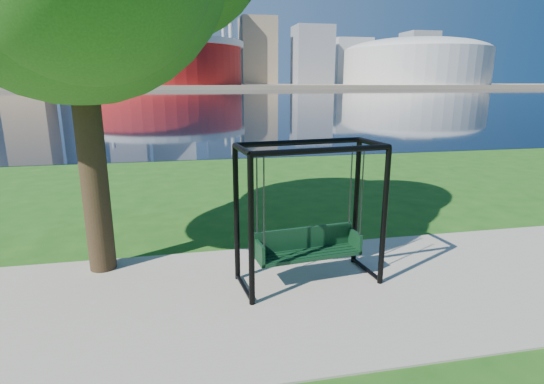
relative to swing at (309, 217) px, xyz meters
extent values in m
plane|color=#1E5114|center=(-0.60, 0.09, -1.14)|extent=(900.00, 900.00, 0.00)
cube|color=#9E937F|center=(-0.60, -0.41, -1.13)|extent=(120.00, 4.00, 0.03)
cube|color=black|center=(-0.60, 102.09, -1.13)|extent=(900.00, 180.00, 0.02)
cube|color=#937F60|center=(-0.60, 306.09, -0.14)|extent=(900.00, 228.00, 2.00)
cylinder|color=maroon|center=(-10.60, 235.09, 11.86)|extent=(80.00, 80.00, 22.00)
cylinder|color=silver|center=(-10.60, 235.09, 21.36)|extent=(83.00, 83.00, 3.00)
cylinder|color=silver|center=(22.31, 254.09, 16.86)|extent=(2.00, 2.00, 32.00)
cylinder|color=silver|center=(-43.51, 254.09, 16.86)|extent=(2.00, 2.00, 32.00)
cylinder|color=silver|center=(-43.51, 216.09, 16.86)|extent=(2.00, 2.00, 32.00)
cylinder|color=silver|center=(22.31, 216.09, 16.86)|extent=(2.00, 2.00, 32.00)
cylinder|color=beige|center=(134.40, 235.09, 10.86)|extent=(84.00, 84.00, 20.00)
ellipsoid|color=beige|center=(134.40, 235.09, 19.86)|extent=(84.00, 84.00, 15.12)
cube|color=#998466|center=(-100.60, 300.09, 44.86)|extent=(26.00, 26.00, 88.00)
cube|color=slate|center=(-70.60, 325.09, 48.36)|extent=(30.00, 24.00, 95.00)
cube|color=gray|center=(-40.60, 305.09, 36.86)|extent=(24.00, 24.00, 72.00)
cube|color=silver|center=(-10.60, 335.09, 40.86)|extent=(32.00, 28.00, 80.00)
cube|color=slate|center=(24.40, 310.09, 29.86)|extent=(22.00, 22.00, 58.00)
cube|color=#998466|center=(54.40, 325.09, 24.86)|extent=(26.00, 26.00, 48.00)
cube|color=gray|center=(94.40, 315.09, 21.86)|extent=(28.00, 24.00, 42.00)
cube|color=silver|center=(134.40, 340.09, 18.86)|extent=(30.00, 26.00, 36.00)
cube|color=gray|center=(184.40, 320.09, 20.86)|extent=(24.00, 24.00, 40.00)
cube|color=#998466|center=(224.40, 335.09, 16.86)|extent=(26.00, 26.00, 32.00)
cylinder|color=black|center=(-1.04, -0.61, 0.02)|extent=(0.10, 0.10, 2.32)
cylinder|color=black|center=(1.16, -0.35, 0.02)|extent=(0.10, 0.10, 2.32)
cylinder|color=black|center=(-1.15, 0.29, 0.02)|extent=(0.10, 0.10, 2.32)
cylinder|color=black|center=(1.05, 0.55, 0.02)|extent=(0.10, 0.10, 2.32)
cylinder|color=black|center=(0.06, -0.48, 1.17)|extent=(2.21, 0.35, 0.09)
cylinder|color=black|center=(-0.05, 0.42, 1.17)|extent=(2.21, 0.35, 0.09)
cylinder|color=black|center=(-1.10, -0.16, 1.17)|extent=(0.20, 0.91, 0.09)
cylinder|color=black|center=(-1.10, -0.16, -1.06)|extent=(0.18, 0.91, 0.07)
cylinder|color=black|center=(1.10, 0.10, 1.17)|extent=(0.20, 0.91, 0.09)
cylinder|color=black|center=(1.10, 0.10, -1.06)|extent=(0.18, 0.91, 0.07)
cube|color=black|center=(0.00, -0.03, -0.64)|extent=(1.80, 0.66, 0.06)
cube|color=black|center=(-0.02, 0.17, -0.42)|extent=(1.76, 0.26, 0.38)
cube|color=black|center=(-0.84, -0.13, -0.50)|extent=(0.10, 0.46, 0.34)
cube|color=black|center=(0.85, 0.07, -0.50)|extent=(0.10, 0.46, 0.34)
cylinder|color=#313135|center=(-0.80, -0.31, 0.39)|extent=(0.03, 0.03, 1.46)
cylinder|color=#313135|center=(0.85, -0.11, 0.39)|extent=(0.03, 0.03, 1.46)
cylinder|color=#313135|center=(-0.84, 0.06, 0.39)|extent=(0.03, 0.03, 1.46)
cylinder|color=#313135|center=(0.81, 0.26, 0.39)|extent=(0.03, 0.03, 1.46)
cylinder|color=black|center=(-3.47, 1.20, 1.14)|extent=(0.46, 0.46, 4.56)
camera|label=1|loc=(-1.90, -6.33, 2.14)|focal=28.00mm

